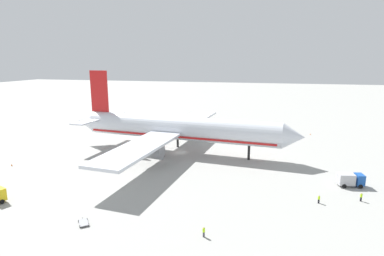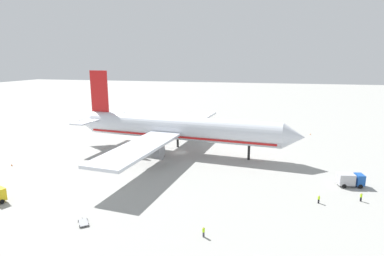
% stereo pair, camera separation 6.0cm
% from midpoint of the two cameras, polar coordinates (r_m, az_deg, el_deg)
% --- Properties ---
extents(ground_plane, '(600.00, 600.00, 0.00)m').
position_cam_midpoint_polar(ground_plane, '(91.84, -2.20, -4.55)').
color(ground_plane, '#9E9E99').
extents(airliner, '(70.48, 71.00, 23.69)m').
position_cam_midpoint_polar(airliner, '(90.38, -2.97, -0.09)').
color(airliner, silver).
rests_on(airliner, ground).
extents(service_truck_1, '(5.64, 3.41, 2.83)m').
position_cam_midpoint_polar(service_truck_1, '(75.79, 27.17, -8.41)').
color(service_truck_1, '#194CA5').
rests_on(service_truck_1, ground).
extents(baggage_cart_0, '(2.68, 2.87, 0.40)m').
position_cam_midpoint_polar(baggage_cart_0, '(56.79, -19.37, -16.13)').
color(baggage_cart_0, gray).
rests_on(baggage_cart_0, ground).
extents(ground_worker_0, '(0.56, 0.56, 1.60)m').
position_cam_midpoint_polar(ground_worker_0, '(65.08, 22.37, -12.06)').
color(ground_worker_0, black).
rests_on(ground_worker_0, ground).
extents(ground_worker_2, '(0.42, 0.42, 1.73)m').
position_cam_midpoint_polar(ground_worker_2, '(69.35, 28.76, -11.10)').
color(ground_worker_2, black).
rests_on(ground_worker_2, ground).
extents(ground_worker_4, '(0.47, 0.47, 1.69)m').
position_cam_midpoint_polar(ground_worker_4, '(50.25, 2.18, -18.59)').
color(ground_worker_4, '#3F3F47').
rests_on(ground_worker_4, ground).
extents(traffic_cone_0, '(0.36, 0.36, 0.55)m').
position_cam_midpoint_polar(traffic_cone_0, '(121.36, 21.01, -1.05)').
color(traffic_cone_0, orange).
rests_on(traffic_cone_0, ground).
extents(traffic_cone_1, '(0.36, 0.36, 0.55)m').
position_cam_midpoint_polar(traffic_cone_1, '(92.96, -30.29, -5.89)').
color(traffic_cone_1, orange).
rests_on(traffic_cone_1, ground).
extents(traffic_cone_2, '(0.36, 0.36, 0.55)m').
position_cam_midpoint_polar(traffic_cone_2, '(122.67, 17.98, -0.69)').
color(traffic_cone_2, orange).
rests_on(traffic_cone_2, ground).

